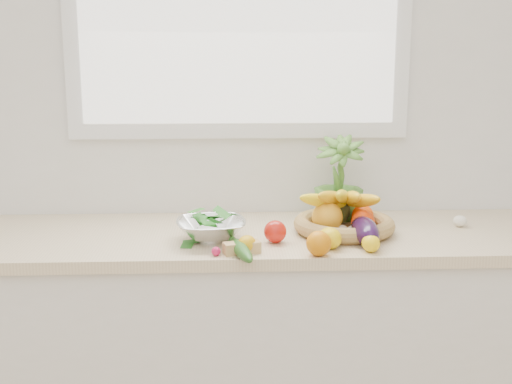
{
  "coord_description": "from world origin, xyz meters",
  "views": [
    {
      "loc": [
        -0.05,
        -0.24,
        1.51
      ],
      "look_at": [
        0.05,
        1.93,
        1.05
      ],
      "focal_mm": 45.0,
      "sensor_mm": 36.0,
      "label": 1
    }
  ],
  "objects_px": {
    "potted_herb": "(339,180)",
    "fruit_basket": "(343,219)",
    "apple": "(275,232)",
    "cucumber": "(241,250)",
    "eggplant": "(365,231)",
    "colander_with_spinach": "(211,224)"
  },
  "relations": [
    {
      "from": "potted_herb",
      "to": "fruit_basket",
      "type": "distance_m",
      "value": 0.19
    },
    {
      "from": "apple",
      "to": "potted_herb",
      "type": "bearing_deg",
      "value": 46.54
    },
    {
      "from": "apple",
      "to": "cucumber",
      "type": "xyz_separation_m",
      "value": [
        -0.12,
        -0.15,
        -0.02
      ]
    },
    {
      "from": "cucumber",
      "to": "potted_herb",
      "type": "relative_size",
      "value": 0.71
    },
    {
      "from": "apple",
      "to": "potted_herb",
      "type": "relative_size",
      "value": 0.23
    },
    {
      "from": "cucumber",
      "to": "eggplant",
      "type": "bearing_deg",
      "value": 16.87
    },
    {
      "from": "colander_with_spinach",
      "to": "fruit_basket",
      "type": "bearing_deg",
      "value": 10.71
    },
    {
      "from": "cucumber",
      "to": "fruit_basket",
      "type": "height_order",
      "value": "fruit_basket"
    },
    {
      "from": "apple",
      "to": "eggplant",
      "type": "height_order",
      "value": "eggplant"
    },
    {
      "from": "apple",
      "to": "colander_with_spinach",
      "type": "height_order",
      "value": "colander_with_spinach"
    },
    {
      "from": "apple",
      "to": "eggplant",
      "type": "relative_size",
      "value": 0.35
    },
    {
      "from": "potted_herb",
      "to": "cucumber",
      "type": "bearing_deg",
      "value": -131.77
    },
    {
      "from": "apple",
      "to": "potted_herb",
      "type": "xyz_separation_m",
      "value": [
        0.26,
        0.27,
        0.12
      ]
    },
    {
      "from": "apple",
      "to": "fruit_basket",
      "type": "distance_m",
      "value": 0.27
    },
    {
      "from": "colander_with_spinach",
      "to": "eggplant",
      "type": "bearing_deg",
      "value": -4.98
    },
    {
      "from": "fruit_basket",
      "to": "colander_with_spinach",
      "type": "xyz_separation_m",
      "value": [
        -0.46,
        -0.09,
        0.01
      ]
    },
    {
      "from": "potted_herb",
      "to": "apple",
      "type": "bearing_deg",
      "value": -133.46
    },
    {
      "from": "eggplant",
      "to": "potted_herb",
      "type": "distance_m",
      "value": 0.32
    },
    {
      "from": "potted_herb",
      "to": "eggplant",
      "type": "bearing_deg",
      "value": -82.44
    },
    {
      "from": "cucumber",
      "to": "fruit_basket",
      "type": "relative_size",
      "value": 0.52
    },
    {
      "from": "cucumber",
      "to": "fruit_basket",
      "type": "distance_m",
      "value": 0.45
    },
    {
      "from": "potted_herb",
      "to": "fruit_basket",
      "type": "relative_size",
      "value": 0.74
    }
  ]
}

